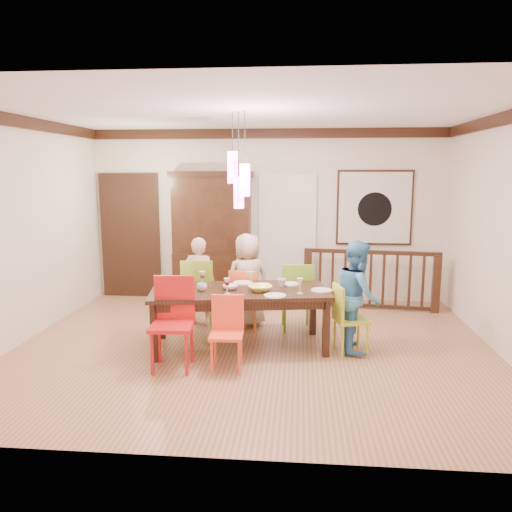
# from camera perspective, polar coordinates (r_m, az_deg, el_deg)

# --- Properties ---
(floor) EXTENTS (6.00, 6.00, 0.00)m
(floor) POSITION_cam_1_polar(r_m,az_deg,el_deg) (6.44, -0.30, -10.36)
(floor) COLOR #946648
(floor) RESTS_ON ground
(ceiling) EXTENTS (6.00, 6.00, 0.00)m
(ceiling) POSITION_cam_1_polar(r_m,az_deg,el_deg) (6.08, -0.33, 16.24)
(ceiling) COLOR white
(ceiling) RESTS_ON wall_back
(wall_back) EXTENTS (6.00, 0.00, 6.00)m
(wall_back) POSITION_cam_1_polar(r_m,az_deg,el_deg) (8.57, 1.28, 4.63)
(wall_back) COLOR silver
(wall_back) RESTS_ON floor
(wall_left) EXTENTS (0.00, 5.00, 5.00)m
(wall_left) POSITION_cam_1_polar(r_m,az_deg,el_deg) (7.04, -25.44, 2.58)
(wall_left) COLOR silver
(wall_left) RESTS_ON floor
(wall_right) EXTENTS (0.00, 5.00, 5.00)m
(wall_right) POSITION_cam_1_polar(r_m,az_deg,el_deg) (6.53, 26.91, 1.99)
(wall_right) COLOR silver
(wall_right) RESTS_ON floor
(crown_molding) EXTENTS (6.00, 5.00, 0.16)m
(crown_molding) POSITION_cam_1_polar(r_m,az_deg,el_deg) (6.08, -0.33, 15.49)
(crown_molding) COLOR black
(crown_molding) RESTS_ON wall_back
(panel_door) EXTENTS (1.04, 0.07, 2.24)m
(panel_door) POSITION_cam_1_polar(r_m,az_deg,el_deg) (9.05, -14.11, 2.06)
(panel_door) COLOR black
(panel_door) RESTS_ON wall_back
(white_doorway) EXTENTS (0.97, 0.05, 2.22)m
(white_doorway) POSITION_cam_1_polar(r_m,az_deg,el_deg) (8.56, 3.59, 1.92)
(white_doorway) COLOR silver
(white_doorway) RESTS_ON wall_back
(painting) EXTENTS (1.25, 0.06, 1.25)m
(painting) POSITION_cam_1_polar(r_m,az_deg,el_deg) (8.59, 13.39, 5.38)
(painting) COLOR black
(painting) RESTS_ON wall_back
(pendant_cluster) EXTENTS (0.27, 0.21, 1.14)m
(pendant_cluster) POSITION_cam_1_polar(r_m,az_deg,el_deg) (6.06, -1.97, 8.74)
(pendant_cluster) COLOR #FF4CB8
(pendant_cluster) RESTS_ON ceiling
(dining_table) EXTENTS (2.32, 1.34, 0.75)m
(dining_table) POSITION_cam_1_polar(r_m,az_deg,el_deg) (6.25, -1.90, -4.54)
(dining_table) COLOR black
(dining_table) RESTS_ON floor
(chair_far_left) EXTENTS (0.47, 0.47, 0.99)m
(chair_far_left) POSITION_cam_1_polar(r_m,az_deg,el_deg) (7.18, -6.53, -3.58)
(chair_far_left) COLOR #93CC32
(chair_far_left) RESTS_ON floor
(chair_far_mid) EXTENTS (0.42, 0.42, 0.87)m
(chair_far_mid) POSITION_cam_1_polar(r_m,az_deg,el_deg) (7.00, -1.22, -4.44)
(chair_far_mid) COLOR orange
(chair_far_mid) RESTS_ON floor
(chair_far_right) EXTENTS (0.48, 0.48, 0.96)m
(chair_far_right) POSITION_cam_1_polar(r_m,az_deg,el_deg) (7.00, 4.68, -4.00)
(chair_far_right) COLOR #669C23
(chair_far_right) RESTS_ON floor
(chair_near_left) EXTENTS (0.49, 0.49, 1.03)m
(chair_near_left) POSITION_cam_1_polar(r_m,az_deg,el_deg) (5.67, -9.62, -7.02)
(chair_near_left) COLOR red
(chair_near_left) RESTS_ON floor
(chair_near_mid) EXTENTS (0.39, 0.39, 0.82)m
(chair_near_mid) POSITION_cam_1_polar(r_m,az_deg,el_deg) (5.62, -3.40, -8.33)
(chair_near_mid) COLOR #F84E2A
(chair_near_mid) RESTS_ON floor
(chair_end_right) EXTENTS (0.46, 0.46, 0.85)m
(chair_end_right) POSITION_cam_1_polar(r_m,az_deg,el_deg) (6.23, 10.85, -6.53)
(chair_end_right) COLOR #B9C92C
(chair_end_right) RESTS_ON floor
(china_hutch) EXTENTS (1.39, 0.46, 2.20)m
(china_hutch) POSITION_cam_1_polar(r_m,az_deg,el_deg) (8.52, -5.04, 2.24)
(china_hutch) COLOR black
(china_hutch) RESTS_ON floor
(balustrade) EXTENTS (2.15, 0.33, 0.96)m
(balustrade) POSITION_cam_1_polar(r_m,az_deg,el_deg) (8.23, 12.95, -2.53)
(balustrade) COLOR black
(balustrade) RESTS_ON floor
(person_far_left) EXTENTS (0.50, 0.35, 1.28)m
(person_far_left) POSITION_cam_1_polar(r_m,az_deg,el_deg) (7.23, -6.51, -2.88)
(person_far_left) COLOR #F8BDBD
(person_far_left) RESTS_ON floor
(person_far_mid) EXTENTS (0.78, 0.69, 1.34)m
(person_far_mid) POSITION_cam_1_polar(r_m,az_deg,el_deg) (7.12, -0.99, -2.77)
(person_far_mid) COLOR #C4AF94
(person_far_mid) RESTS_ON floor
(person_end_right) EXTENTS (0.57, 0.71, 1.38)m
(person_end_right) POSITION_cam_1_polar(r_m,az_deg,el_deg) (6.29, 11.52, -4.49)
(person_end_right) COLOR #458EC2
(person_end_right) RESTS_ON floor
(serving_bowl) EXTENTS (0.35, 0.35, 0.07)m
(serving_bowl) POSITION_cam_1_polar(r_m,az_deg,el_deg) (6.14, 0.45, -3.68)
(serving_bowl) COLOR yellow
(serving_bowl) RESTS_ON dining_table
(small_bowl) EXTENTS (0.20, 0.20, 0.06)m
(small_bowl) POSITION_cam_1_polar(r_m,az_deg,el_deg) (6.22, -2.92, -3.58)
(small_bowl) COLOR white
(small_bowl) RESTS_ON dining_table
(cup_left) EXTENTS (0.14, 0.14, 0.10)m
(cup_left) POSITION_cam_1_polar(r_m,az_deg,el_deg) (6.18, -6.22, -3.53)
(cup_left) COLOR silver
(cup_left) RESTS_ON dining_table
(cup_right) EXTENTS (0.11, 0.11, 0.10)m
(cup_right) POSITION_cam_1_polar(r_m,az_deg,el_deg) (6.38, 2.99, -3.06)
(cup_right) COLOR silver
(cup_right) RESTS_ON dining_table
(plate_far_left) EXTENTS (0.26, 0.26, 0.01)m
(plate_far_left) POSITION_cam_1_polar(r_m,az_deg,el_deg) (6.61, -8.33, -3.07)
(plate_far_left) COLOR white
(plate_far_left) RESTS_ON dining_table
(plate_far_mid) EXTENTS (0.26, 0.26, 0.01)m
(plate_far_mid) POSITION_cam_1_polar(r_m,az_deg,el_deg) (6.56, -1.49, -3.06)
(plate_far_mid) COLOR white
(plate_far_mid) RESTS_ON dining_table
(plate_far_right) EXTENTS (0.26, 0.26, 0.01)m
(plate_far_right) POSITION_cam_1_polar(r_m,az_deg,el_deg) (6.52, 3.90, -3.18)
(plate_far_right) COLOR white
(plate_far_right) RESTS_ON dining_table
(plate_near_left) EXTENTS (0.26, 0.26, 0.01)m
(plate_near_left) POSITION_cam_1_polar(r_m,az_deg,el_deg) (6.06, -9.48, -4.28)
(plate_near_left) COLOR white
(plate_near_left) RESTS_ON dining_table
(plate_near_mid) EXTENTS (0.26, 0.26, 0.01)m
(plate_near_mid) POSITION_cam_1_polar(r_m,az_deg,el_deg) (5.90, 2.18, -4.54)
(plate_near_mid) COLOR white
(plate_near_mid) RESTS_ON dining_table
(plate_end_right) EXTENTS (0.26, 0.26, 0.01)m
(plate_end_right) POSITION_cam_1_polar(r_m,az_deg,el_deg) (6.21, 7.51, -3.89)
(plate_end_right) COLOR white
(plate_end_right) RESTS_ON dining_table
(wine_glass_a) EXTENTS (0.08, 0.08, 0.19)m
(wine_glass_a) POSITION_cam_1_polar(r_m,az_deg,el_deg) (6.43, -6.16, -2.59)
(wine_glass_a) COLOR #590C19
(wine_glass_a) RESTS_ON dining_table
(wine_glass_b) EXTENTS (0.08, 0.08, 0.19)m
(wine_glass_b) POSITION_cam_1_polar(r_m,az_deg,el_deg) (6.38, -0.69, -2.62)
(wine_glass_b) COLOR silver
(wine_glass_b) RESTS_ON dining_table
(wine_glass_c) EXTENTS (0.08, 0.08, 0.19)m
(wine_glass_c) POSITION_cam_1_polar(r_m,az_deg,el_deg) (6.00, -3.33, -3.44)
(wine_glass_c) COLOR #590C19
(wine_glass_c) RESTS_ON dining_table
(wine_glass_d) EXTENTS (0.08, 0.08, 0.19)m
(wine_glass_d) POSITION_cam_1_polar(r_m,az_deg,el_deg) (6.02, 5.04, -3.41)
(wine_glass_d) COLOR silver
(wine_glass_d) RESTS_ON dining_table
(napkin) EXTENTS (0.18, 0.14, 0.01)m
(napkin) POSITION_cam_1_polar(r_m,az_deg,el_deg) (5.88, -2.50, -4.60)
(napkin) COLOR #D83359
(napkin) RESTS_ON dining_table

